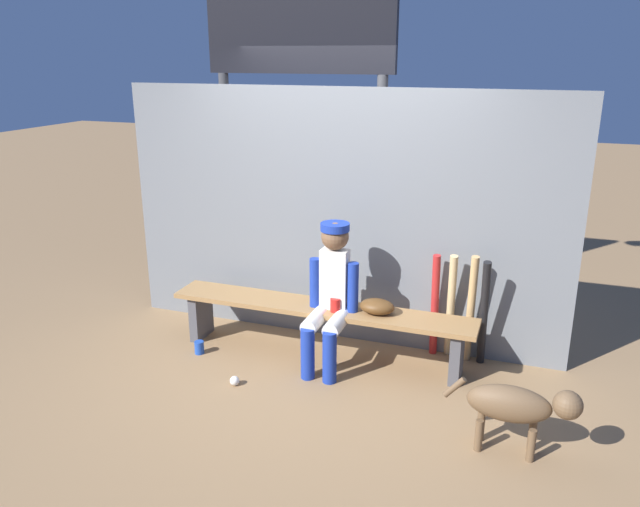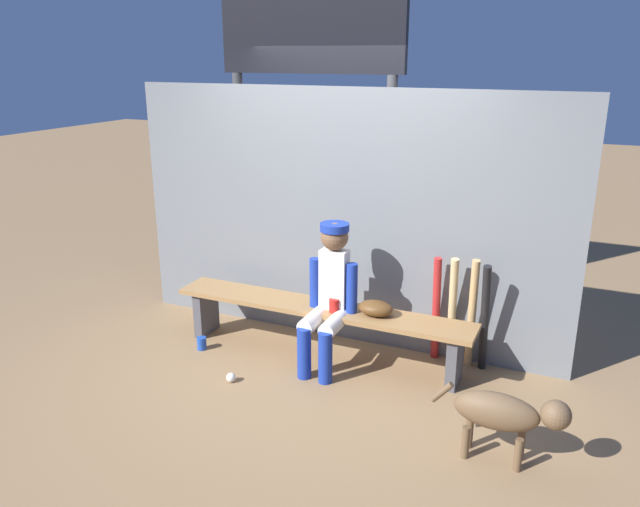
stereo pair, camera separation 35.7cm
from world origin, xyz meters
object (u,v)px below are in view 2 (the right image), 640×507
cup_on_bench (334,306)px  dog (506,414)px  bat_aluminum_black (485,319)px  baseball_glove (376,308)px  bat_wood_natural (452,310)px  baseball (231,377)px  scoreboard (316,57)px  player_seated (329,292)px  bat_aluminum_red (436,309)px  cup_on_ground (202,343)px  bat_wood_tan (472,314)px  dugout_bench (320,317)px

cup_on_bench → dog: cup_on_bench is taller
bat_aluminum_black → cup_on_bench: bat_aluminum_black is taller
baseball_glove → bat_wood_natural: size_ratio=0.30×
baseball → scoreboard: 3.05m
player_seated → scoreboard: (-0.73, 1.36, 1.76)m
player_seated → bat_aluminum_red: size_ratio=1.31×
scoreboard → dog: bearing=-43.1°
cup_on_ground → scoreboard: scoreboard is taller
scoreboard → bat_wood_tan: bearing=-27.9°
cup_on_bench → dog: bearing=-27.3°
bat_aluminum_red → scoreboard: size_ratio=0.26×
baseball → scoreboard: size_ratio=0.02×
dugout_bench → bat_wood_natural: (1.01, 0.35, 0.10)m
bat_aluminum_red → scoreboard: (-1.49, 0.91, 1.95)m
player_seated → cup_on_bench: bearing=50.2°
player_seated → dog: (1.49, -0.71, -0.30)m
baseball_glove → bat_aluminum_red: 0.53m
bat_wood_tan → scoreboard: (-1.78, 0.94, 1.93)m
bat_aluminum_red → dog: size_ratio=1.07×
bat_aluminum_black → baseball_glove: bearing=-162.0°
bat_aluminum_black → bat_wood_tan: bearing=157.3°
cup_on_bench → bat_wood_natural: bearing=26.0°
bat_wood_tan → baseball: (-1.63, -0.99, -0.43)m
dugout_bench → cup_on_bench: size_ratio=23.27×
bat_aluminum_red → dog: bearing=-58.0°
player_seated → bat_wood_tan: 1.15m
bat_wood_tan → dog: 1.22m
bat_aluminum_red → cup_on_bench: bat_aluminum_red is taller
scoreboard → dog: scoreboard is taller
cup_on_bench → baseball: bearing=-135.2°
bat_wood_tan → bat_aluminum_black: (0.11, -0.04, -0.00)m
dugout_bench → scoreboard: bearing=115.8°
baseball → cup_on_ground: bearing=144.6°
baseball_glove → bat_aluminum_black: bearing=18.0°
bat_aluminum_red → bat_wood_tan: size_ratio=0.96×
baseball_glove → bat_wood_natural: bat_wood_natural is taller
bat_aluminum_red → baseball: bat_aluminum_red is taller
bat_aluminum_black → baseball: bearing=-151.6°
scoreboard → bat_aluminum_black: bearing=-27.6°
bat_aluminum_black → scoreboard: (-1.89, 0.99, 1.93)m
player_seated → scoreboard: 2.34m
bat_wood_natural → bat_wood_tan: 0.17m
baseball_glove → baseball: 1.25m
bat_wood_natural → cup_on_bench: (-0.86, -0.42, 0.05)m
baseball_glove → scoreboard: size_ratio=0.08×
bat_wood_tan → cup_on_bench: 1.09m
bat_aluminum_black → cup_on_bench: bearing=-163.5°
dugout_bench → baseball_glove: 0.51m
bat_aluminum_red → cup_on_ground: bat_aluminum_red is taller
dugout_bench → baseball: bearing=-123.7°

